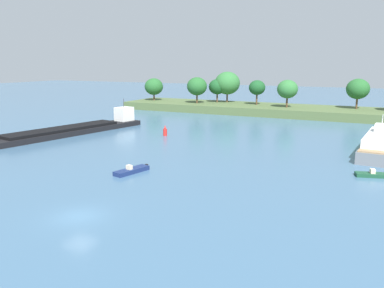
{
  "coord_description": "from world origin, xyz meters",
  "views": [
    {
      "loc": [
        22.48,
        -24.06,
        12.76
      ],
      "look_at": [
        -2.23,
        26.37,
        1.2
      ],
      "focal_mm": 36.93,
      "sensor_mm": 36.0,
      "label": 1
    }
  ],
  "objects_px": {
    "cargo_barge": "(74,129)",
    "fishing_skiff": "(375,175)",
    "channel_buoy_red": "(165,131)",
    "white_riverboat": "(379,144)",
    "small_motorboat": "(132,170)"
  },
  "relations": [
    {
      "from": "cargo_barge",
      "to": "small_motorboat",
      "type": "distance_m",
      "value": 30.35
    },
    {
      "from": "fishing_skiff",
      "to": "channel_buoy_red",
      "type": "xyz_separation_m",
      "value": [
        -34.6,
        12.0,
        0.58
      ]
    },
    {
      "from": "cargo_barge",
      "to": "white_riverboat",
      "type": "distance_m",
      "value": 51.17
    },
    {
      "from": "fishing_skiff",
      "to": "cargo_barge",
      "type": "bearing_deg",
      "value": 172.55
    },
    {
      "from": "white_riverboat",
      "to": "small_motorboat",
      "type": "distance_m",
      "value": 35.25
    },
    {
      "from": "white_riverboat",
      "to": "cargo_barge",
      "type": "bearing_deg",
      "value": -172.94
    },
    {
      "from": "small_motorboat",
      "to": "channel_buoy_red",
      "type": "relative_size",
      "value": 2.64
    },
    {
      "from": "cargo_barge",
      "to": "channel_buoy_red",
      "type": "xyz_separation_m",
      "value": [
        16.19,
        5.36,
        -0.01
      ]
    },
    {
      "from": "channel_buoy_red",
      "to": "cargo_barge",
      "type": "bearing_deg",
      "value": -161.7
    },
    {
      "from": "cargo_barge",
      "to": "fishing_skiff",
      "type": "bearing_deg",
      "value": -7.45
    },
    {
      "from": "cargo_barge",
      "to": "channel_buoy_red",
      "type": "height_order",
      "value": "cargo_barge"
    },
    {
      "from": "cargo_barge",
      "to": "channel_buoy_red",
      "type": "distance_m",
      "value": 17.05
    },
    {
      "from": "cargo_barge",
      "to": "fishing_skiff",
      "type": "relative_size",
      "value": 6.9
    },
    {
      "from": "white_riverboat",
      "to": "small_motorboat",
      "type": "relative_size",
      "value": 3.34
    },
    {
      "from": "cargo_barge",
      "to": "small_motorboat",
      "type": "xyz_separation_m",
      "value": [
        24.79,
        -17.51,
        -0.55
      ]
    }
  ]
}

